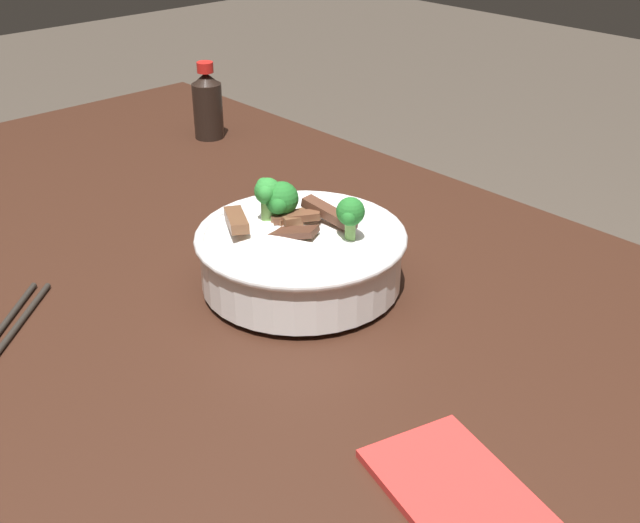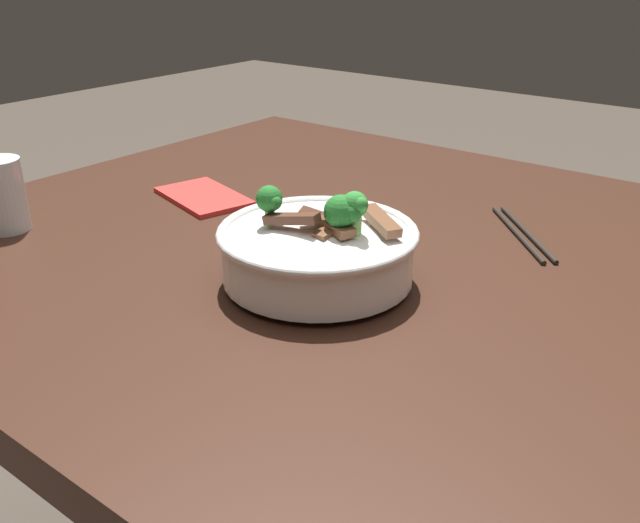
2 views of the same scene
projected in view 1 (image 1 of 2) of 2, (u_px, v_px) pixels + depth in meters
The scene contains 5 objects.
dining_table at pixel (171, 359), 0.98m from camera, with size 1.52×1.08×0.77m.
rice_bowl at pixel (301, 252), 0.93m from camera, with size 0.25×0.25×0.13m.
chopsticks_pair at pixel (4, 334), 0.86m from camera, with size 0.16×0.17×0.01m.
soy_sauce_bottle at pixel (208, 105), 1.40m from camera, with size 0.05×0.05×0.14m.
folded_napkin at pixel (459, 498), 0.64m from camera, with size 0.17×0.10×0.01m, color red.
Camera 1 is at (-0.71, 0.41, 1.25)m, focal length 44.25 mm.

